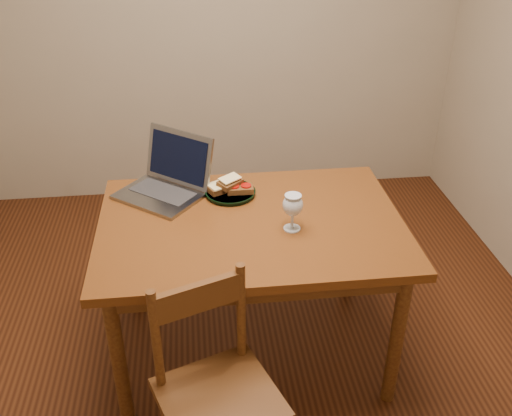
{
  "coord_description": "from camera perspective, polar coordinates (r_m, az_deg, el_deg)",
  "views": [
    {
      "loc": [
        -0.18,
        -2.13,
        2.03
      ],
      "look_at": [
        0.06,
        -0.06,
        0.8
      ],
      "focal_mm": 40.0,
      "sensor_mm": 36.0,
      "label": 1
    }
  ],
  "objects": [
    {
      "name": "sandwich_cheese",
      "position": [
        2.63,
        -3.46,
        2.17
      ],
      "size": [
        0.15,
        0.12,
        0.04
      ],
      "primitive_type": null,
      "rotation": [
        0.0,
        0.0,
        0.45
      ],
      "color": "#381E0C",
      "rests_on": "plate"
    },
    {
      "name": "table",
      "position": [
        2.48,
        -0.5,
        -3.0
      ],
      "size": [
        1.3,
        0.9,
        0.74
      ],
      "color": "#47270B",
      "rests_on": "floor"
    },
    {
      "name": "sandwich_top",
      "position": [
        2.61,
        -2.61,
        2.63
      ],
      "size": [
        0.13,
        0.13,
        0.04
      ],
      "primitive_type": null,
      "rotation": [
        0.0,
        0.0,
        0.73
      ],
      "color": "#381E0C",
      "rests_on": "plate"
    },
    {
      "name": "floor",
      "position": [
        2.95,
        -1.28,
        -13.05
      ],
      "size": [
        3.2,
        3.2,
        0.02
      ],
      "primitive_type": "cube",
      "color": "black",
      "rests_on": "ground"
    },
    {
      "name": "chair",
      "position": [
        2.12,
        -4.0,
        -17.19
      ],
      "size": [
        0.51,
        0.5,
        0.43
      ],
      "rotation": [
        0.0,
        0.0,
        0.35
      ],
      "color": "#35190B",
      "rests_on": "floor"
    },
    {
      "name": "back_wall",
      "position": [
        3.81,
        -3.98,
        19.55
      ],
      "size": [
        3.2,
        0.02,
        2.6
      ],
      "primitive_type": "cube",
      "color": "gray",
      "rests_on": "floor"
    },
    {
      "name": "milk_glass",
      "position": [
        2.35,
        3.67,
        -0.42
      ],
      "size": [
        0.09,
        0.09,
        0.16
      ],
      "primitive_type": null,
      "color": "white",
      "rests_on": "table"
    },
    {
      "name": "laptop",
      "position": [
        2.67,
        -8.78,
        3.02
      ],
      "size": [
        0.49,
        0.49,
        0.26
      ],
      "rotation": [
        0.0,
        0.0,
        -0.68
      ],
      "color": "slate",
      "rests_on": "table"
    },
    {
      "name": "plate",
      "position": [
        2.63,
        -2.58,
        1.53
      ],
      "size": [
        0.23,
        0.23,
        0.02
      ],
      "primitive_type": "cylinder",
      "color": "black",
      "rests_on": "table"
    },
    {
      "name": "sandwich_tomato",
      "position": [
        2.61,
        -1.6,
        2.02
      ],
      "size": [
        0.12,
        0.07,
        0.04
      ],
      "primitive_type": null,
      "rotation": [
        0.0,
        0.0,
        -0.01
      ],
      "color": "#381E0C",
      "rests_on": "plate"
    }
  ]
}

